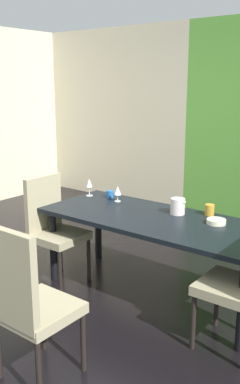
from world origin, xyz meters
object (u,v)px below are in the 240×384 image
(pitcher_near_window, at_px, (178,206))
(wine_glass_near_shelf, at_px, (89,184))
(dining_table, at_px, (156,226))
(cup_north, at_px, (210,210))
(wine_glass_east, at_px, (118,191))
(cup_south, at_px, (110,194))
(chair_left_near, at_px, (53,225))
(chair_head_near, at_px, (28,300))
(serving_bowl_corner, at_px, (216,222))

(pitcher_near_window, bearing_deg, wine_glass_near_shelf, 179.85)
(dining_table, xyz_separation_m, cup_north, (0.33, 0.34, 0.12))
(wine_glass_east, relative_size, cup_south, 2.07)
(dining_table, bearing_deg, chair_left_near, -160.76)
(chair_head_near, bearing_deg, wine_glass_near_shelf, 120.20)
(chair_head_near, distance_m, chair_left_near, 1.47)
(wine_glass_east, bearing_deg, pitcher_near_window, -0.69)
(pitcher_near_window, bearing_deg, dining_table, -115.68)
(dining_table, relative_size, cup_north, 21.53)
(cup_north, bearing_deg, wine_glass_near_shelf, -173.80)
(cup_north, bearing_deg, chair_left_near, -152.17)
(serving_bowl_corner, bearing_deg, cup_south, 174.83)
(chair_left_near, height_order, serving_bowl_corner, chair_left_near)
(wine_glass_near_shelf, bearing_deg, pitcher_near_window, -0.15)
(chair_head_near, distance_m, pitcher_near_window, 1.66)
(chair_left_near, height_order, pitcher_near_window, chair_left_near)
(cup_south, height_order, pitcher_near_window, pitcher_near_window)
(chair_left_near, bearing_deg, dining_table, 109.24)
(serving_bowl_corner, relative_size, cup_north, 1.64)
(chair_left_near, bearing_deg, chair_head_near, 40.43)
(chair_head_near, height_order, serving_bowl_corner, chair_head_near)
(chair_left_near, height_order, wine_glass_near_shelf, chair_left_near)
(cup_north, bearing_deg, wine_glass_east, -171.70)
(chair_left_near, xyz_separation_m, wine_glass_east, (0.36, 0.54, 0.28))
(serving_bowl_corner, xyz_separation_m, cup_south, (-1.20, 0.11, 0.02))
(wine_glass_east, distance_m, cup_north, 0.92)
(dining_table, distance_m, pitcher_near_window, 0.27)
(cup_south, xyz_separation_m, pitcher_near_window, (0.82, -0.07, 0.04))
(dining_table, height_order, pitcher_near_window, pitcher_near_window)
(cup_south, relative_size, pitcher_near_window, 0.51)
(wine_glass_east, relative_size, wine_glass_near_shelf, 0.85)
(chair_head_near, bearing_deg, cup_south, 113.36)
(wine_glass_near_shelf, bearing_deg, chair_head_near, -59.80)
(dining_table, distance_m, chair_head_near, 1.44)
(chair_head_near, bearing_deg, chair_left_near, 130.43)
(chair_left_near, relative_size, cup_north, 10.41)
(cup_south, bearing_deg, chair_head_near, -66.64)
(cup_south, bearing_deg, pitcher_near_window, -4.72)
(wine_glass_east, distance_m, cup_south, 0.17)
(chair_left_near, bearing_deg, serving_bowl_corner, 108.93)
(chair_left_near, bearing_deg, wine_glass_near_shelf, -179.23)
(cup_north, height_order, pitcher_near_window, pitcher_near_window)
(dining_table, xyz_separation_m, wine_glass_near_shelf, (-0.94, 0.20, 0.20))
(dining_table, relative_size, wine_glass_near_shelf, 11.54)
(serving_bowl_corner, bearing_deg, cup_north, 129.58)
(chair_left_near, distance_m, serving_bowl_corner, 1.51)
(wine_glass_near_shelf, bearing_deg, serving_bowl_corner, -1.78)
(serving_bowl_corner, bearing_deg, dining_table, -161.66)
(chair_head_near, xyz_separation_m, serving_bowl_corner, (0.47, 1.60, 0.18))
(dining_table, height_order, serving_bowl_corner, serving_bowl_corner)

